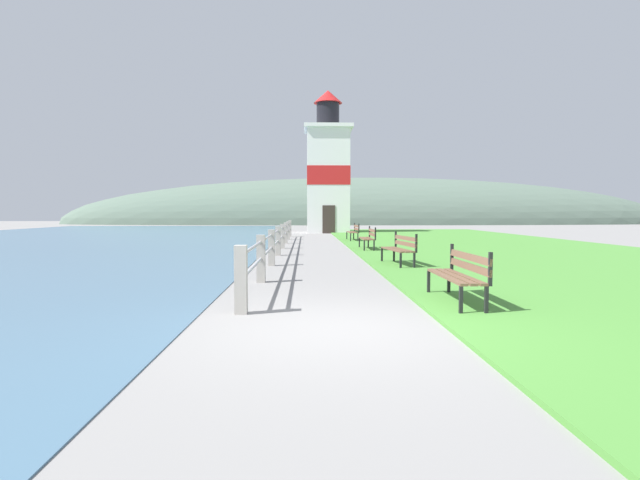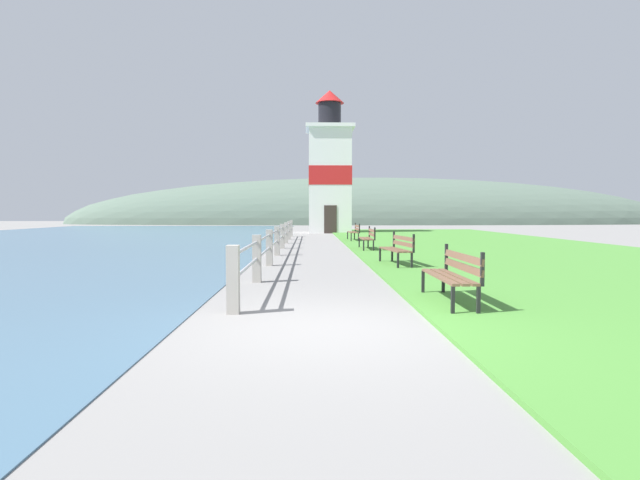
{
  "view_description": "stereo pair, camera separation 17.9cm",
  "coord_description": "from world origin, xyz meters",
  "px_view_note": "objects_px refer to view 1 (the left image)",
  "views": [
    {
      "loc": [
        -0.38,
        -6.38,
        1.51
      ],
      "look_at": [
        0.25,
        15.3,
        0.3
      ],
      "focal_mm": 28.0,
      "sensor_mm": 36.0,
      "label": 1
    },
    {
      "loc": [
        -0.2,
        -6.38,
        1.51
      ],
      "look_at": [
        0.25,
        15.3,
        0.3
      ],
      "focal_mm": 28.0,
      "sensor_mm": 36.0,
      "label": 2
    }
  ],
  "objects_px": {
    "park_bench_midway": "(400,247)",
    "park_bench_far": "(369,237)",
    "lighthouse": "(328,172)",
    "park_bench_by_lighthouse": "(354,231)",
    "park_bench_near": "(460,272)"
  },
  "relations": [
    {
      "from": "park_bench_midway",
      "to": "park_bench_far",
      "type": "relative_size",
      "value": 0.97
    },
    {
      "from": "park_bench_midway",
      "to": "park_bench_far",
      "type": "bearing_deg",
      "value": -95.41
    },
    {
      "from": "park_bench_midway",
      "to": "lighthouse",
      "type": "distance_m",
      "value": 23.55
    },
    {
      "from": "park_bench_near",
      "to": "lighthouse",
      "type": "xyz_separation_m",
      "value": [
        -0.84,
        29.03,
        3.92
      ]
    },
    {
      "from": "park_bench_by_lighthouse",
      "to": "park_bench_midway",
      "type": "bearing_deg",
      "value": 89.08
    },
    {
      "from": "park_bench_near",
      "to": "park_bench_far",
      "type": "distance_m",
      "value": 11.68
    },
    {
      "from": "lighthouse",
      "to": "park_bench_midway",
      "type": "bearing_deg",
      "value": -87.57
    },
    {
      "from": "park_bench_near",
      "to": "park_bench_far",
      "type": "bearing_deg",
      "value": -89.94
    },
    {
      "from": "park_bench_by_lighthouse",
      "to": "lighthouse",
      "type": "bearing_deg",
      "value": -87.05
    },
    {
      "from": "park_bench_near",
      "to": "park_bench_far",
      "type": "relative_size",
      "value": 0.99
    },
    {
      "from": "park_bench_far",
      "to": "lighthouse",
      "type": "bearing_deg",
      "value": -86.57
    },
    {
      "from": "lighthouse",
      "to": "park_bench_by_lighthouse",
      "type": "bearing_deg",
      "value": -85.56
    },
    {
      "from": "park_bench_midway",
      "to": "lighthouse",
      "type": "height_order",
      "value": "lighthouse"
    },
    {
      "from": "park_bench_near",
      "to": "park_bench_by_lighthouse",
      "type": "relative_size",
      "value": 1.07
    },
    {
      "from": "park_bench_near",
      "to": "park_bench_midway",
      "type": "height_order",
      "value": "same"
    }
  ]
}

